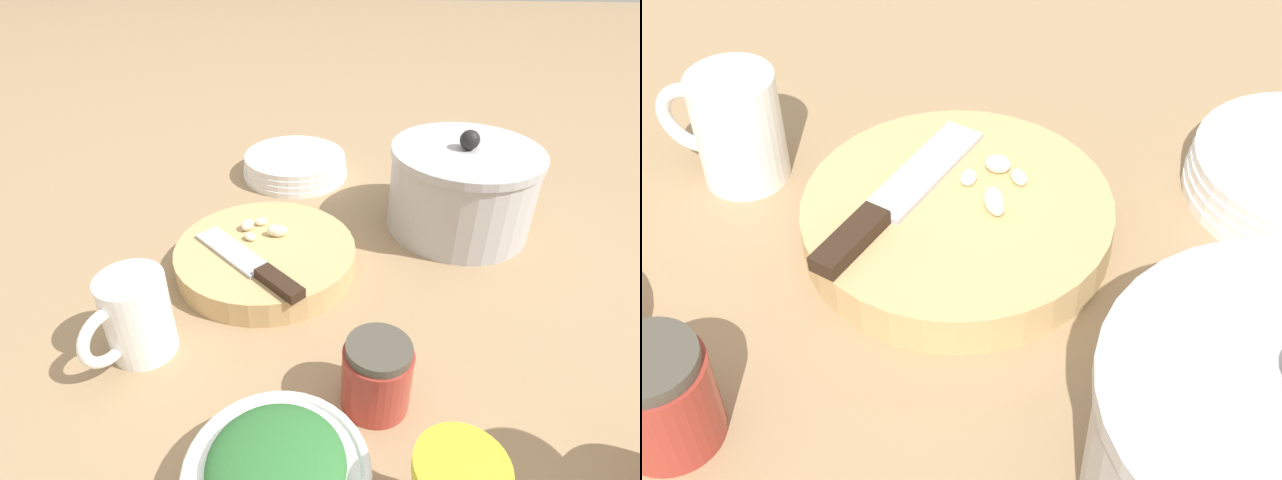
% 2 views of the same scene
% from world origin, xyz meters
% --- Properties ---
extents(ground_plane, '(5.00, 5.00, 0.00)m').
position_xyz_m(ground_plane, '(0.00, 0.00, 0.00)').
color(ground_plane, '#997A56').
extents(cutting_board, '(0.24, 0.24, 0.04)m').
position_xyz_m(cutting_board, '(-0.05, -0.09, 0.02)').
color(cutting_board, tan).
rests_on(cutting_board, ground_plane).
extents(chef_knife, '(0.15, 0.16, 0.01)m').
position_xyz_m(chef_knife, '(0.00, -0.09, 0.04)').
color(chef_knife, black).
rests_on(chef_knife, cutting_board).
extents(garlic_cloves, '(0.06, 0.07, 0.02)m').
position_xyz_m(garlic_cloves, '(-0.08, -0.09, 0.04)').
color(garlic_cloves, silver).
rests_on(garlic_cloves, cutting_board).
extents(herb_bowl, '(0.15, 0.15, 0.06)m').
position_xyz_m(herb_bowl, '(0.27, -0.03, 0.03)').
color(herb_bowl, white).
rests_on(herb_bowl, ground_plane).
extents(coffee_mug, '(0.11, 0.07, 0.10)m').
position_xyz_m(coffee_mug, '(0.12, -0.20, 0.05)').
color(coffee_mug, white).
rests_on(coffee_mug, ground_plane).
extents(plate_stack, '(0.19, 0.19, 0.04)m').
position_xyz_m(plate_stack, '(-0.34, -0.08, 0.02)').
color(plate_stack, white).
rests_on(plate_stack, ground_plane).
extents(honey_jar, '(0.07, 0.07, 0.08)m').
position_xyz_m(honey_jar, '(0.17, 0.06, 0.04)').
color(honey_jar, '#9E3328').
rests_on(honey_jar, ground_plane).
extents(stock_pot, '(0.22, 0.22, 0.16)m').
position_xyz_m(stock_pot, '(-0.18, 0.19, 0.07)').
color(stock_pot, '#B2B2B7').
rests_on(stock_pot, ground_plane).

